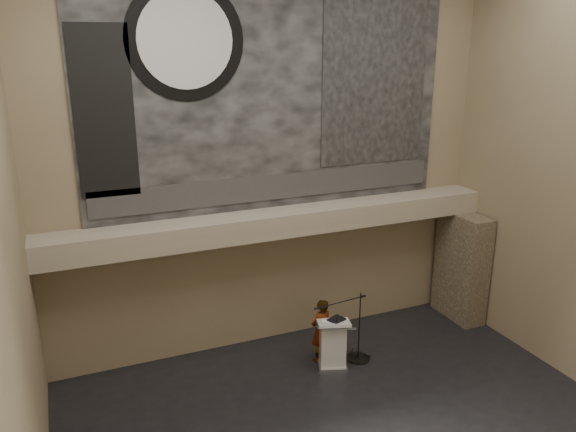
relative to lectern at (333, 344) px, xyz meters
name	(u,v)px	position (x,y,z in m)	size (l,w,h in m)	color
wall_back	(274,159)	(-0.63, 1.75, 3.70)	(10.00, 0.02, 8.50)	#7C6B4E
wall_left	(6,254)	(-5.63, -2.25, 3.70)	(0.02, 8.00, 8.50)	#7C6B4E
soffit	(281,222)	(-0.63, 1.35, 2.40)	(10.00, 0.80, 0.50)	gray
sprinkler_left	(210,245)	(-2.23, 1.30, 2.12)	(0.04, 0.04, 0.06)	#B2893D
sprinkler_right	(358,224)	(1.27, 1.30, 2.12)	(0.04, 0.04, 0.06)	#B2893D
banner	(274,91)	(-0.63, 1.72, 5.15)	(8.00, 0.05, 5.00)	black
banner_text_strip	(275,187)	(-0.63, 1.68, 3.10)	(7.76, 0.02, 0.55)	#2A2A2A
banner_clock_rim	(185,40)	(-2.43, 1.68, 6.15)	(2.30, 2.30, 0.02)	black
banner_clock_face	(186,40)	(-2.43, 1.66, 6.15)	(1.84, 1.84, 0.02)	silver
banner_building_print	(375,83)	(1.77, 1.68, 5.25)	(2.60, 0.02, 3.60)	black
banner_brick_print	(104,113)	(-4.03, 1.68, 4.85)	(1.10, 0.02, 3.20)	black
stone_pier	(461,266)	(4.02, 0.90, 0.80)	(0.60, 1.40, 2.70)	#463A2B
lectern	(333,344)	(0.00, 0.00, 0.00)	(0.79, 0.66, 1.13)	silver
binder	(336,320)	(0.08, 0.01, 0.56)	(0.33, 0.26, 0.04)	black
papers	(328,323)	(-0.14, -0.04, 0.55)	(0.23, 0.32, 0.01)	white
speaker_person	(321,330)	(-0.10, 0.36, 0.17)	(0.53, 0.34, 1.44)	silver
mic_stand	(357,350)	(0.64, 0.08, -0.32)	(1.40, 0.52, 1.58)	black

